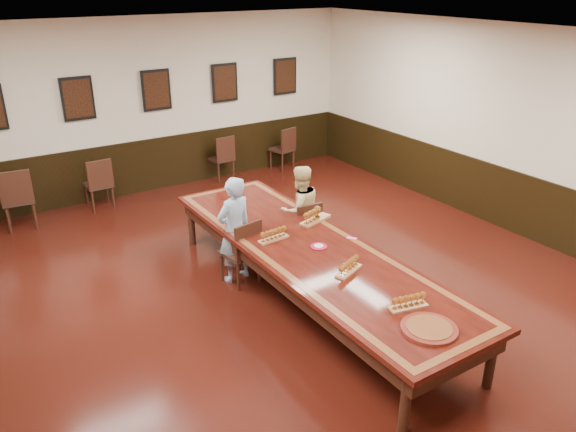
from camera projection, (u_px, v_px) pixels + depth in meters
floor at (309, 301)px, 7.20m from camera, size 8.00×10.00×0.02m
ceiling at (314, 40)px, 5.92m from camera, size 8.00×10.00×0.02m
wall_back at (156, 106)px, 10.42m from camera, size 8.00×0.02×3.20m
wall_right at (526, 134)px, 8.56m from camera, size 0.02×10.00×3.20m
chair_man at (240, 251)px, 7.47m from camera, size 0.51×0.54×0.92m
chair_woman at (303, 228)px, 8.20m from camera, size 0.43×0.47×0.87m
spare_chair_a at (18, 198)px, 9.10m from camera, size 0.54×0.58×1.03m
spare_chair_b at (98, 183)px, 9.89m from camera, size 0.45×0.49×0.93m
spare_chair_c at (221, 157)px, 11.32m from camera, size 0.46×0.49×0.91m
spare_chair_d at (282, 148)px, 11.93m from camera, size 0.52×0.55×0.90m
person_man at (234, 230)px, 7.43m from camera, size 0.59×0.44×1.47m
person_woman at (300, 211)px, 8.18m from camera, size 0.71×0.57×1.36m
pink_phone at (352, 238)px, 7.15m from camera, size 0.12×0.14×0.01m
wainscoting at (310, 266)px, 7.00m from camera, size 8.00×10.00×1.00m
conference_table at (310, 258)px, 6.96m from camera, size 1.40×5.00×0.76m
posters at (156, 90)px, 10.25m from camera, size 6.14×0.04×0.74m
flight_a at (274, 235)px, 7.08m from camera, size 0.42×0.16×0.15m
flight_b at (314, 216)px, 7.61m from camera, size 0.53×0.30×0.19m
flight_c at (349, 266)px, 6.32m from camera, size 0.43×0.27×0.15m
flight_d at (409, 302)px, 5.64m from camera, size 0.43×0.21×0.15m
red_plate_grp at (319, 247)px, 6.91m from camera, size 0.21×0.21×0.03m
carved_platter at (429, 329)px, 5.30m from camera, size 0.59×0.59×0.04m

